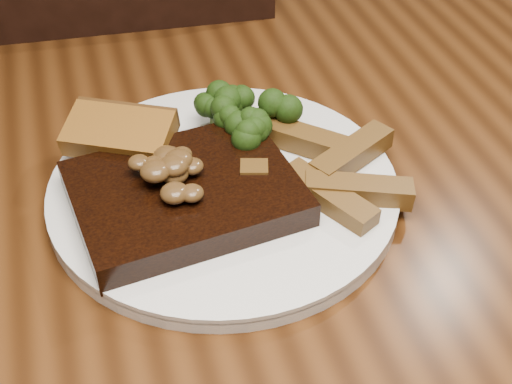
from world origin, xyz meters
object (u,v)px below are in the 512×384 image
at_px(plate, 224,191).
at_px(steak, 185,195).
at_px(potato_wedges, 305,164).
at_px(dining_table, 263,303).
at_px(chair_far, 118,129).
at_px(garlic_bread, 122,150).

distance_m(plate, steak, 0.05).
bearing_deg(potato_wedges, dining_table, -136.20).
distance_m(dining_table, steak, 0.14).
distance_m(chair_far, potato_wedges, 0.56).
relative_size(chair_far, plate, 2.97).
distance_m(chair_far, garlic_bread, 0.48).
xyz_separation_m(dining_table, potato_wedges, (0.05, 0.05, 0.12)).
bearing_deg(garlic_bread, steak, -34.52).
bearing_deg(steak, dining_table, -39.81).
relative_size(garlic_bread, potato_wedges, 0.80).
height_order(dining_table, potato_wedges, potato_wedges).
relative_size(chair_far, potato_wedges, 7.72).
distance_m(dining_table, plate, 0.12).
relative_size(steak, garlic_bread, 1.93).
xyz_separation_m(chair_far, garlic_bread, (-0.02, -0.41, 0.26)).
bearing_deg(plate, garlic_bread, 141.92).
bearing_deg(steak, chair_far, 85.54).
xyz_separation_m(garlic_bread, potato_wedges, (0.16, -0.07, 0.00)).
bearing_deg(potato_wedges, steak, -173.02).
bearing_deg(garlic_bread, plate, -10.37).
bearing_deg(garlic_bread, dining_table, -21.75).
xyz_separation_m(dining_table, plate, (-0.02, 0.06, 0.10)).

